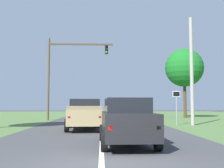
# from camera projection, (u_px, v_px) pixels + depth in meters

# --- Properties ---
(ground_plane) EXTENTS (120.00, 120.00, 0.00)m
(ground_plane) POSITION_uv_depth(u_px,v_px,m) (102.00, 128.00, 19.17)
(ground_plane) COLOR #424244
(lane_centre_stripe) EXTENTS (0.16, 41.16, 0.01)m
(lane_centre_stripe) POSITION_uv_depth(u_px,v_px,m) (102.00, 159.00, 8.21)
(lane_centre_stripe) COLOR white
(lane_centre_stripe) RESTS_ON ground_plane
(red_suv_near) EXTENTS (2.19, 4.70, 1.87)m
(red_suv_near) POSITION_uv_depth(u_px,v_px,m) (126.00, 120.00, 11.16)
(red_suv_near) COLOR black
(red_suv_near) RESTS_ON ground_plane
(pickup_truck_lead) EXTENTS (2.56, 5.30, 1.96)m
(pickup_truck_lead) POSITION_uv_depth(u_px,v_px,m) (85.00, 114.00, 17.81)
(pickup_truck_lead) COLOR tan
(pickup_truck_lead) RESTS_ON ground_plane
(traffic_light) EXTENTS (6.80, 0.40, 8.51)m
(traffic_light) POSITION_uv_depth(u_px,v_px,m) (64.00, 67.00, 28.80)
(traffic_light) COLOR brown
(traffic_light) RESTS_ON ground_plane
(keep_moving_sign) EXTENTS (0.60, 0.09, 2.80)m
(keep_moving_sign) POSITION_uv_depth(u_px,v_px,m) (176.00, 102.00, 21.93)
(keep_moving_sign) COLOR gray
(keep_moving_sign) RESTS_ON ground_plane
(oak_tree_right) EXTENTS (4.66, 4.66, 8.43)m
(oak_tree_right) POSITION_uv_depth(u_px,v_px,m) (184.00, 68.00, 33.88)
(oak_tree_right) COLOR #4C351E
(oak_tree_right) RESTS_ON ground_plane
(utility_pole_right) EXTENTS (0.28, 0.28, 8.50)m
(utility_pole_right) POSITION_uv_depth(u_px,v_px,m) (192.00, 71.00, 21.75)
(utility_pole_right) COLOR #9E998E
(utility_pole_right) RESTS_ON ground_plane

